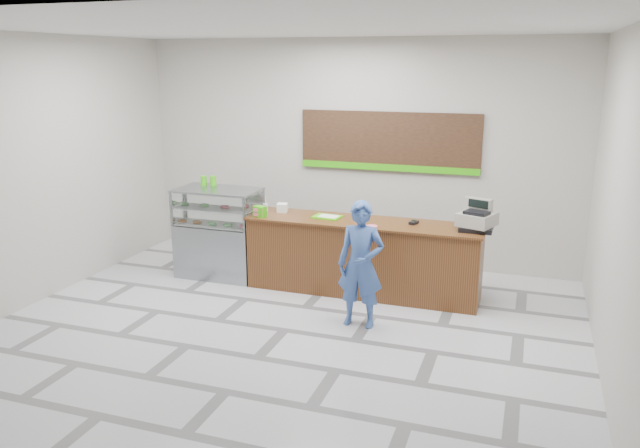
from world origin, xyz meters
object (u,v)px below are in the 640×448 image
(sales_counter, at_px, (363,257))
(cash_register, at_px, (477,219))
(serving_tray, at_px, (327,217))
(customer, at_px, (361,264))
(display_case, at_px, (219,232))

(sales_counter, relative_size, cash_register, 5.90)
(sales_counter, xyz_separation_m, serving_tray, (-0.53, 0.03, 0.52))
(customer, bearing_deg, sales_counter, 103.33)
(display_case, relative_size, customer, 0.86)
(serving_tray, height_order, customer, customer)
(sales_counter, xyz_separation_m, cash_register, (1.50, 0.03, 0.66))
(display_case, bearing_deg, cash_register, 0.49)
(sales_counter, height_order, cash_register, cash_register)
(display_case, relative_size, serving_tray, 3.31)
(cash_register, xyz_separation_m, customer, (-1.23, -1.12, -0.40))
(sales_counter, relative_size, serving_tray, 8.10)
(cash_register, bearing_deg, sales_counter, -158.76)
(display_case, height_order, serving_tray, display_case)
(serving_tray, bearing_deg, customer, -48.47)
(customer, bearing_deg, cash_register, 41.78)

